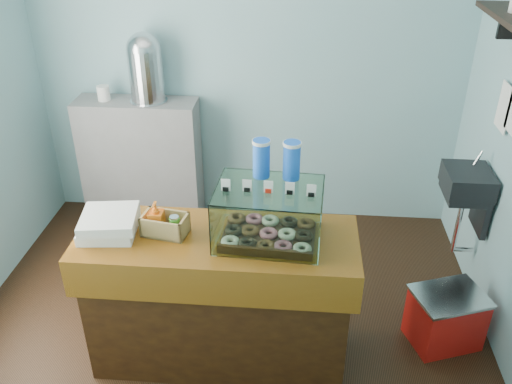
# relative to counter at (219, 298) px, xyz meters

# --- Properties ---
(ground) EXTENTS (3.50, 3.50, 0.00)m
(ground) POSITION_rel_counter_xyz_m (0.00, 0.25, -0.46)
(ground) COLOR black
(ground) RESTS_ON ground
(room_shell) EXTENTS (3.54, 3.04, 2.82)m
(room_shell) POSITION_rel_counter_xyz_m (0.03, 0.26, 1.25)
(room_shell) COLOR #82B4BE
(room_shell) RESTS_ON ground
(counter) EXTENTS (1.60, 0.60, 0.90)m
(counter) POSITION_rel_counter_xyz_m (0.00, 0.00, 0.00)
(counter) COLOR #3E210B
(counter) RESTS_ON ground
(back_shelf) EXTENTS (1.00, 0.32, 1.10)m
(back_shelf) POSITION_rel_counter_xyz_m (-0.90, 1.57, 0.09)
(back_shelf) COLOR gray
(back_shelf) RESTS_ON ground
(display_case) EXTENTS (0.61, 0.46, 0.54)m
(display_case) POSITION_rel_counter_xyz_m (0.30, 0.05, 0.61)
(display_case) COLOR #341C0F
(display_case) RESTS_ON counter
(condiment_crate) EXTENTS (0.27, 0.19, 0.20)m
(condiment_crate) POSITION_rel_counter_xyz_m (-0.31, 0.02, 0.51)
(condiment_crate) COLOR tan
(condiment_crate) RESTS_ON counter
(pastry_boxes) EXTENTS (0.35, 0.35, 0.12)m
(pastry_boxes) POSITION_rel_counter_xyz_m (-0.61, -0.00, 0.50)
(pastry_boxes) COLOR white
(pastry_boxes) RESTS_ON counter
(coffee_urn) EXTENTS (0.30, 0.30, 0.55)m
(coffee_urn) POSITION_rel_counter_xyz_m (-0.78, 1.58, 0.93)
(coffee_urn) COLOR silver
(coffee_urn) RESTS_ON back_shelf
(red_cooler) EXTENTS (0.53, 0.46, 0.39)m
(red_cooler) POSITION_rel_counter_xyz_m (1.43, 0.23, -0.26)
(red_cooler) COLOR red
(red_cooler) RESTS_ON ground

